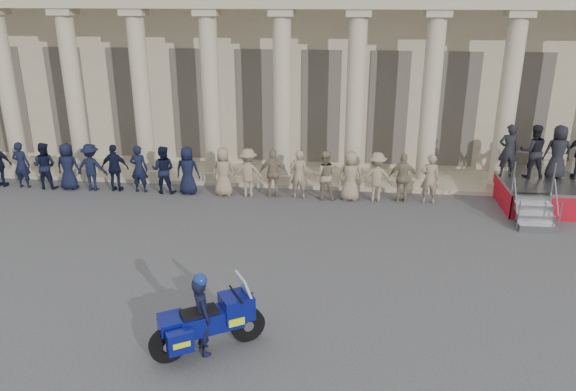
# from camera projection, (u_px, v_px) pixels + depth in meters

# --- Properties ---
(ground) EXTENTS (90.00, 90.00, 0.00)m
(ground) POSITION_uv_depth(u_px,v_px,m) (191.00, 287.00, 13.82)
(ground) COLOR #464649
(ground) RESTS_ON ground
(building) EXTENTS (40.00, 12.50, 9.00)m
(building) POSITION_uv_depth(u_px,v_px,m) (272.00, 44.00, 26.02)
(building) COLOR tan
(building) RESTS_ON ground
(officer_rank) EXTENTS (19.76, 0.66, 1.73)m
(officer_rank) POSITION_uv_depth(u_px,v_px,m) (155.00, 169.00, 20.01)
(officer_rank) COLOR black
(officer_rank) RESTS_ON ground
(reviewing_stand) EXTENTS (4.66, 4.19, 2.70)m
(reviewing_stand) POSITION_uv_depth(u_px,v_px,m) (570.00, 162.00, 18.66)
(reviewing_stand) COLOR gray
(reviewing_stand) RESTS_ON ground
(motorcycle) EXTENTS (2.13, 1.61, 1.54)m
(motorcycle) POSITION_uv_depth(u_px,v_px,m) (209.00, 321.00, 11.20)
(motorcycle) COLOR black
(motorcycle) RESTS_ON ground
(rider) EXTENTS (0.66, 0.73, 1.76)m
(rider) POSITION_uv_depth(u_px,v_px,m) (202.00, 314.00, 11.07)
(rider) COLOR black
(rider) RESTS_ON ground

